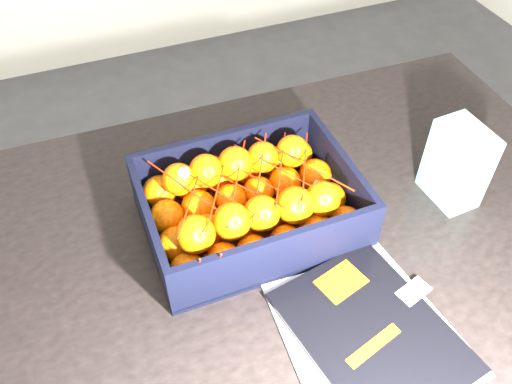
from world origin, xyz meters
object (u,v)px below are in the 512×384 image
object	(u,v)px
magazine_stack	(368,334)
retail_carton	(457,164)
table	(295,256)
produce_crate	(250,210)

from	to	relation	value
magazine_stack	retail_carton	bearing A→B (deg)	35.72
magazine_stack	retail_carton	xyz separation A→B (m)	(0.29, 0.21, 0.07)
table	produce_crate	world-z (taller)	produce_crate
magazine_stack	produce_crate	bearing A→B (deg)	106.73
table	magazine_stack	bearing A→B (deg)	-88.83
magazine_stack	retail_carton	world-z (taller)	retail_carton
produce_crate	retail_carton	xyz separation A→B (m)	(0.38, -0.07, 0.04)
magazine_stack	retail_carton	distance (m)	0.37
table	produce_crate	distance (m)	0.16
table	produce_crate	size ratio (longest dim) A/B	3.30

